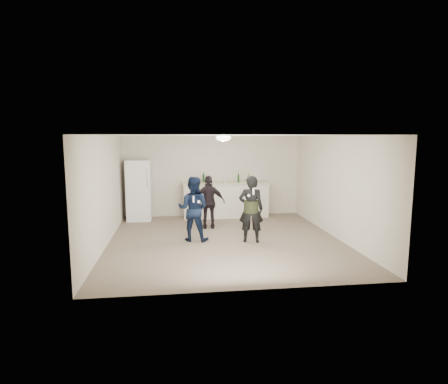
{
  "coord_description": "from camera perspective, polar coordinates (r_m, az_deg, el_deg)",
  "views": [
    {
      "loc": [
        -1.15,
        -8.68,
        2.45
      ],
      "look_at": [
        0.0,
        0.2,
        1.15
      ],
      "focal_mm": 30.0,
      "sensor_mm": 36.0,
      "label": 1
    }
  ],
  "objects": [
    {
      "name": "counter_top",
      "position": [
        11.53,
        0.27,
        1.39
      ],
      "size": [
        2.68,
        0.64,
        0.04
      ],
      "primitive_type": "cube",
      "color": "beige",
      "rests_on": "counter"
    },
    {
      "name": "floor",
      "position": [
        9.09,
        0.16,
        -7.37
      ],
      "size": [
        6.0,
        6.0,
        0.0
      ],
      "primitive_type": "plane",
      "color": "#6B5B4C",
      "rests_on": "ground"
    },
    {
      "name": "wall_left",
      "position": [
        8.9,
        -17.66,
        0.12
      ],
      "size": [
        0.0,
        6.0,
        6.0
      ],
      "primitive_type": "plane",
      "rotation": [
        1.57,
        0.0,
        1.57
      ],
      "color": "beige",
      "rests_on": "floor"
    },
    {
      "name": "bottle_cluster",
      "position": [
        11.53,
        0.65,
        2.04
      ],
      "size": [
        1.43,
        0.38,
        0.24
      ],
      "color": "#124119",
      "rests_on": "counter_top"
    },
    {
      "name": "remote_woman",
      "position": [
        8.49,
        4.5,
        0.11
      ],
      "size": [
        0.04,
        0.04,
        0.15
      ],
      "primitive_type": "cube",
      "color": "white",
      "rests_on": "woman"
    },
    {
      "name": "wall_right",
      "position": [
        9.59,
        16.68,
        0.73
      ],
      "size": [
        0.0,
        6.0,
        6.0
      ],
      "primitive_type": "plane",
      "rotation": [
        1.57,
        0.0,
        -1.57
      ],
      "color": "beige",
      "rests_on": "floor"
    },
    {
      "name": "man",
      "position": [
        8.96,
        -4.73,
        -2.56
      ],
      "size": [
        0.88,
        0.77,
        1.54
      ],
      "primitive_type": "imported",
      "rotation": [
        0.0,
        0.0,
        2.87
      ],
      "color": "#0F2040",
      "rests_on": "floor"
    },
    {
      "name": "counter",
      "position": [
        11.61,
        0.27,
        -1.28
      ],
      "size": [
        2.6,
        0.56,
        1.05
      ],
      "primitive_type": "cube",
      "color": "silver",
      "rests_on": "floor"
    },
    {
      "name": "ceiling",
      "position": [
        8.75,
        0.17,
        8.59
      ],
      "size": [
        6.0,
        6.0,
        0.0
      ],
      "primitive_type": "plane",
      "rotation": [
        3.14,
        0.0,
        0.0
      ],
      "color": "silver",
      "rests_on": "wall_back"
    },
    {
      "name": "ceiling_dome",
      "position": [
        9.05,
        -0.08,
        8.26
      ],
      "size": [
        0.36,
        0.36,
        0.16
      ],
      "primitive_type": "ellipsoid",
      "color": "white",
      "rests_on": "ceiling"
    },
    {
      "name": "fridge_handle",
      "position": [
        11.0,
        -11.63,
        2.09
      ],
      "size": [
        0.02,
        0.02,
        0.6
      ],
      "primitive_type": "cylinder",
      "color": "silver",
      "rests_on": "fridge"
    },
    {
      "name": "camo_shorts",
      "position": [
        8.8,
        4.14,
        -2.24
      ],
      "size": [
        0.34,
        0.34,
        0.28
      ],
      "primitive_type": "cylinder",
      "color": "#2E3719",
      "rests_on": "woman"
    },
    {
      "name": "wall_back",
      "position": [
        11.8,
        -1.75,
        2.42
      ],
      "size": [
        6.0,
        0.0,
        6.0
      ],
      "primitive_type": "plane",
      "rotation": [
        1.57,
        0.0,
        0.0
      ],
      "color": "beige",
      "rests_on": "floor"
    },
    {
      "name": "fridge",
      "position": [
        11.44,
        -12.84,
        0.27
      ],
      "size": [
        0.7,
        0.7,
        1.8
      ],
      "primitive_type": "cube",
      "color": "white",
      "rests_on": "floor"
    },
    {
      "name": "nunchuk_woman",
      "position": [
        8.51,
        3.79,
        -0.54
      ],
      "size": [
        0.07,
        0.07,
        0.07
      ],
      "primitive_type": "sphere",
      "color": "white",
      "rests_on": "woman"
    },
    {
      "name": "remote_man",
      "position": [
        8.63,
        -4.67,
        -1.1
      ],
      "size": [
        0.04,
        0.04,
        0.15
      ],
      "primitive_type": "cube",
      "color": "white",
      "rests_on": "man"
    },
    {
      "name": "woman",
      "position": [
        8.81,
        4.13,
        -2.61
      ],
      "size": [
        0.64,
        0.49,
        1.59
      ],
      "primitive_type": "imported",
      "rotation": [
        0.0,
        0.0,
        2.93
      ],
      "color": "black",
      "rests_on": "floor"
    },
    {
      "name": "wall_front",
      "position": [
        5.92,
        4.0,
        -3.47
      ],
      "size": [
        6.0,
        0.0,
        6.0
      ],
      "primitive_type": "plane",
      "rotation": [
        -1.57,
        0.0,
        0.0
      ],
      "color": "beige",
      "rests_on": "floor"
    },
    {
      "name": "spectator",
      "position": [
        10.12,
        -2.27,
        -1.57
      ],
      "size": [
        0.88,
        0.44,
        1.45
      ],
      "primitive_type": "imported",
      "rotation": [
        0.0,
        0.0,
        3.04
      ],
      "color": "black",
      "rests_on": "floor"
    },
    {
      "name": "shaker",
      "position": [
        11.4,
        -3.96,
        1.83
      ],
      "size": [
        0.08,
        0.08,
        0.17
      ],
      "primitive_type": "cylinder",
      "color": "silver",
      "rests_on": "counter_top"
    },
    {
      "name": "nunchuk_man",
      "position": [
        8.68,
        -3.88,
        -1.51
      ],
      "size": [
        0.07,
        0.07,
        0.07
      ],
      "primitive_type": "sphere",
      "color": "white",
      "rests_on": "man"
    }
  ]
}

